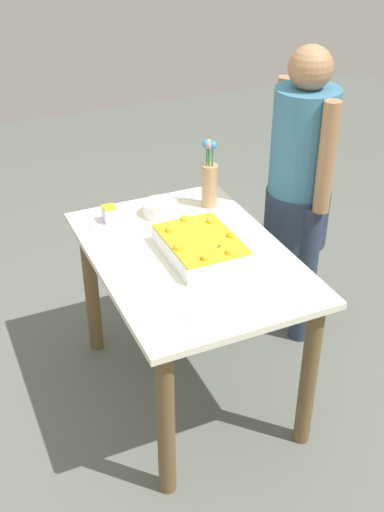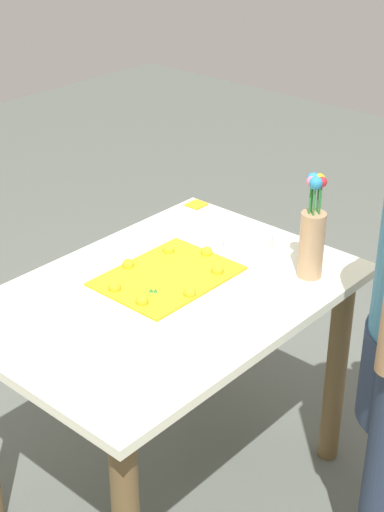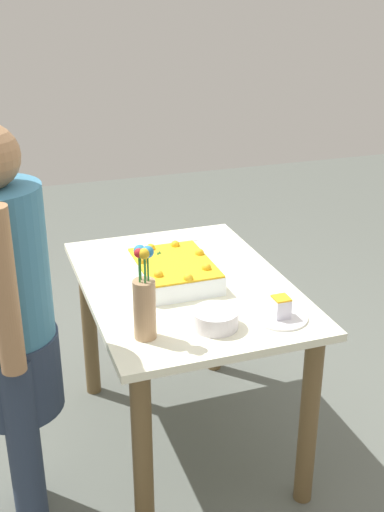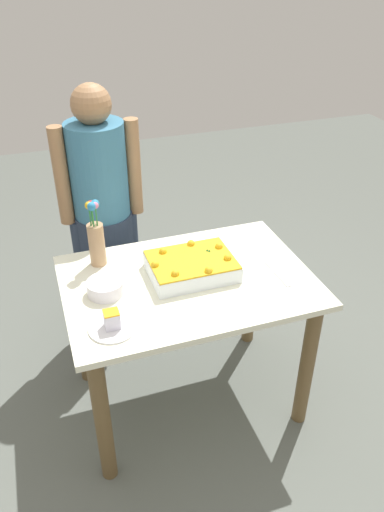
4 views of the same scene
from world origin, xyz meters
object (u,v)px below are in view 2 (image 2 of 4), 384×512
(serving_plate_with_slice, at_px, (196,220))
(cake_knife, at_px, (38,337))
(flower_vase, at_px, (312,234))
(fruit_bowl, at_px, (248,241))
(sheet_cake, at_px, (168,287))

(serving_plate_with_slice, bearing_deg, cake_knife, -170.15)
(serving_plate_with_slice, height_order, cake_knife, serving_plate_with_slice)
(flower_vase, bearing_deg, fruit_bowl, 87.10)
(sheet_cake, relative_size, flower_vase, 1.17)
(cake_knife, distance_m, fruit_bowl, 0.78)
(cake_knife, xyz_separation_m, fruit_bowl, (0.77, -0.10, 0.03))
(cake_knife, distance_m, flower_vase, 0.84)
(sheet_cake, bearing_deg, cake_knife, 161.91)
(flower_vase, relative_size, fruit_bowl, 2.06)
(flower_vase, distance_m, fruit_bowl, 0.27)
(cake_knife, bearing_deg, fruit_bowl, 80.97)
(serving_plate_with_slice, height_order, fruit_bowl, serving_plate_with_slice)
(serving_plate_with_slice, xyz_separation_m, cake_knife, (-0.79, -0.14, -0.02))
(sheet_cake, bearing_deg, fruit_bowl, 2.88)
(sheet_cake, xyz_separation_m, fruit_bowl, (0.40, 0.02, -0.01))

